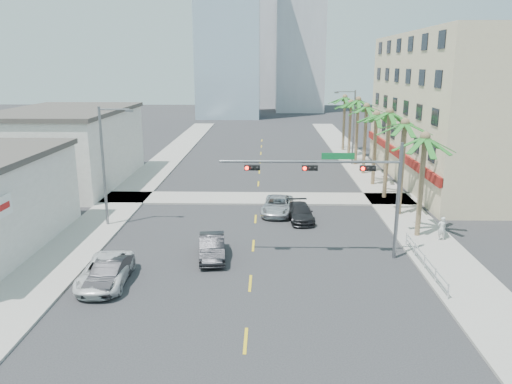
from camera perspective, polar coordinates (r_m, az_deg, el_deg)
ground at (r=24.92m, az=-0.99°, el=-14.25°), size 260.00×260.00×0.00m
sidewalk_right at (r=44.88m, az=15.58°, el=-1.47°), size 4.00×120.00×0.15m
sidewalk_left at (r=45.37m, az=-15.27°, el=-1.27°), size 4.00×120.00×0.15m
sidewalk_cross at (r=45.43m, az=0.13°, el=-0.73°), size 80.00×4.00×0.15m
building_right at (r=56.13m, az=23.67°, el=8.68°), size 15.25×28.00×15.00m
building_left_far at (r=54.51m, az=-20.76°, el=4.67°), size 11.00×18.00×7.20m
tower_far_left at (r=117.80m, az=-3.21°, el=20.28°), size 14.00×14.00×48.00m
tower_far_center at (r=147.17m, az=-0.19°, el=17.95°), size 16.00×16.00×42.00m
traffic_signal_mast at (r=30.96m, az=10.33°, el=1.32°), size 11.12×0.54×7.20m
palm_tree_0 at (r=35.81m, az=18.77°, el=5.84°), size 4.80×4.80×7.80m
palm_tree_1 at (r=40.72m, az=16.67°, el=7.45°), size 4.80×4.80×8.16m
palm_tree_2 at (r=45.70m, az=15.02°, el=8.70°), size 4.80×4.80×8.52m
palm_tree_3 at (r=50.81m, az=13.62°, el=8.53°), size 4.80×4.80×7.80m
palm_tree_4 at (r=55.85m, az=12.53°, el=9.44°), size 4.80×4.80×8.16m
palm_tree_5 at (r=60.93m, az=11.62°, el=10.21°), size 4.80×4.80×8.52m
palm_tree_6 at (r=66.09m, az=10.80°, el=9.95°), size 4.80×4.80×7.80m
palm_tree_7 at (r=71.19m, az=10.14°, el=10.56°), size 4.80×4.80×8.16m
streetlight_left at (r=38.40m, az=-16.81°, el=3.46°), size 2.55×0.25×9.00m
streetlight_right at (r=61.07m, az=10.92°, el=7.68°), size 2.55×0.25×9.00m
guardrail at (r=31.47m, az=18.73°, el=-7.40°), size 0.08×8.08×1.00m
car_parked_mid at (r=29.10m, az=-16.43°, el=-8.91°), size 1.66×4.44×1.45m
car_parked_far at (r=29.38m, az=-16.84°, el=-8.68°), size 2.74×5.42×1.47m
car_lane_left at (r=31.80m, az=-5.05°, el=-6.29°), size 2.06×4.64×1.48m
car_lane_center at (r=40.98m, az=2.48°, el=-1.53°), size 2.91×5.29×1.40m
car_lane_right at (r=39.30m, az=5.12°, el=-2.36°), size 2.12×4.57×1.29m
pedestrian at (r=36.70m, az=20.46°, el=-3.91°), size 0.66×0.48×1.68m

